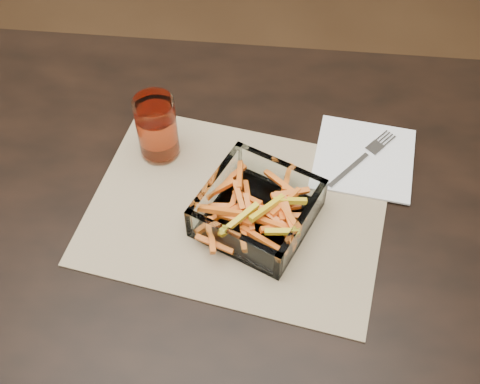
% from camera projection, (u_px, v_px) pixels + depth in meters
% --- Properties ---
extents(dining_table, '(1.60, 0.90, 0.75)m').
position_uv_depth(dining_table, '(170.00, 263.00, 0.98)').
color(dining_table, black).
rests_on(dining_table, ground).
extents(placemat, '(0.50, 0.40, 0.00)m').
position_uv_depth(placemat, '(237.00, 210.00, 0.94)').
color(placemat, tan).
rests_on(placemat, dining_table).
extents(glass_bowl, '(0.21, 0.21, 0.06)m').
position_uv_depth(glass_bowl, '(257.00, 210.00, 0.90)').
color(glass_bowl, white).
rests_on(glass_bowl, placemat).
extents(tumbler, '(0.07, 0.07, 0.11)m').
position_uv_depth(tumbler, '(157.00, 130.00, 0.96)').
color(tumbler, white).
rests_on(tumbler, placemat).
extents(napkin, '(0.18, 0.18, 0.00)m').
position_uv_depth(napkin, '(364.00, 158.00, 1.00)').
color(napkin, white).
rests_on(napkin, placemat).
extents(fork, '(0.12, 0.13, 0.00)m').
position_uv_depth(fork, '(364.00, 157.00, 0.99)').
color(fork, silver).
rests_on(fork, napkin).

